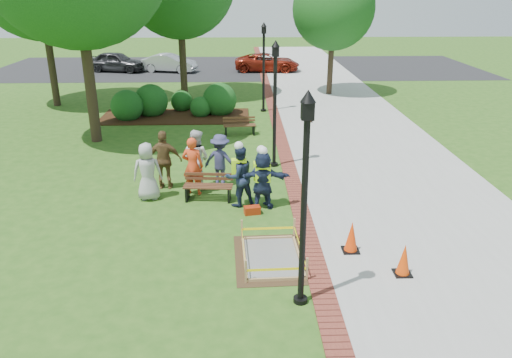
{
  "coord_description": "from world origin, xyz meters",
  "views": [
    {
      "loc": [
        0.1,
        -11.34,
        5.92
      ],
      "look_at": [
        0.5,
        1.2,
        1.0
      ],
      "focal_mm": 35.0,
      "sensor_mm": 36.0,
      "label": 1
    }
  ],
  "objects_px": {
    "cone_front": "(404,260)",
    "hivis_worker_c": "(239,174)",
    "bench_near": "(208,192)",
    "hivis_worker_a": "(263,178)",
    "hivis_worker_b": "(261,176)",
    "wet_concrete_pad": "(272,250)",
    "lamp_near": "(305,187)"
  },
  "relations": [
    {
      "from": "bench_near",
      "to": "hivis_worker_a",
      "type": "bearing_deg",
      "value": -21.0
    },
    {
      "from": "wet_concrete_pad",
      "to": "cone_front",
      "type": "bearing_deg",
      "value": -15.35
    },
    {
      "from": "hivis_worker_a",
      "to": "hivis_worker_b",
      "type": "bearing_deg",
      "value": 110.03
    },
    {
      "from": "hivis_worker_c",
      "to": "bench_near",
      "type": "bearing_deg",
      "value": 157.04
    },
    {
      "from": "cone_front",
      "to": "bench_near",
      "type": "bearing_deg",
      "value": 136.68
    },
    {
      "from": "wet_concrete_pad",
      "to": "bench_near",
      "type": "distance_m",
      "value": 3.81
    },
    {
      "from": "hivis_worker_b",
      "to": "lamp_near",
      "type": "bearing_deg",
      "value": -82.69
    },
    {
      "from": "cone_front",
      "to": "hivis_worker_a",
      "type": "relative_size",
      "value": 0.41
    },
    {
      "from": "bench_near",
      "to": "hivis_worker_a",
      "type": "height_order",
      "value": "hivis_worker_a"
    },
    {
      "from": "lamp_near",
      "to": "wet_concrete_pad",
      "type": "bearing_deg",
      "value": 105.37
    },
    {
      "from": "cone_front",
      "to": "hivis_worker_a",
      "type": "bearing_deg",
      "value": 128.75
    },
    {
      "from": "cone_front",
      "to": "hivis_worker_a",
      "type": "xyz_separation_m",
      "value": [
        -2.89,
        3.6,
        0.55
      ]
    },
    {
      "from": "hivis_worker_b",
      "to": "hivis_worker_c",
      "type": "height_order",
      "value": "hivis_worker_c"
    },
    {
      "from": "hivis_worker_b",
      "to": "hivis_worker_c",
      "type": "bearing_deg",
      "value": 171.46
    },
    {
      "from": "bench_near",
      "to": "hivis_worker_c",
      "type": "distance_m",
      "value": 1.21
    },
    {
      "from": "lamp_near",
      "to": "hivis_worker_b",
      "type": "height_order",
      "value": "lamp_near"
    },
    {
      "from": "hivis_worker_b",
      "to": "wet_concrete_pad",
      "type": "bearing_deg",
      "value": -87.45
    },
    {
      "from": "lamp_near",
      "to": "hivis_worker_b",
      "type": "xyz_separation_m",
      "value": [
        -0.6,
        4.64,
        -1.58
      ]
    },
    {
      "from": "cone_front",
      "to": "hivis_worker_c",
      "type": "distance_m",
      "value": 5.24
    },
    {
      "from": "hivis_worker_a",
      "to": "hivis_worker_c",
      "type": "height_order",
      "value": "hivis_worker_c"
    },
    {
      "from": "hivis_worker_b",
      "to": "hivis_worker_c",
      "type": "relative_size",
      "value": 0.95
    },
    {
      "from": "hivis_worker_b",
      "to": "bench_near",
      "type": "bearing_deg",
      "value": 162.58
    },
    {
      "from": "bench_near",
      "to": "hivis_worker_b",
      "type": "distance_m",
      "value": 1.72
    },
    {
      "from": "hivis_worker_b",
      "to": "cone_front",
      "type": "bearing_deg",
      "value": -51.76
    },
    {
      "from": "bench_near",
      "to": "hivis_worker_b",
      "type": "xyz_separation_m",
      "value": [
        1.52,
        -0.48,
        0.66
      ]
    },
    {
      "from": "bench_near",
      "to": "lamp_near",
      "type": "xyz_separation_m",
      "value": [
        2.12,
        -5.12,
        2.23
      ]
    },
    {
      "from": "lamp_near",
      "to": "hivis_worker_b",
      "type": "relative_size",
      "value": 2.36
    },
    {
      "from": "wet_concrete_pad",
      "to": "bench_near",
      "type": "xyz_separation_m",
      "value": [
        -1.65,
        3.43,
        0.01
      ]
    },
    {
      "from": "bench_near",
      "to": "cone_front",
      "type": "height_order",
      "value": "bench_near"
    },
    {
      "from": "wet_concrete_pad",
      "to": "hivis_worker_a",
      "type": "relative_size",
      "value": 1.3
    },
    {
      "from": "cone_front",
      "to": "hivis_worker_b",
      "type": "bearing_deg",
      "value": 128.24
    },
    {
      "from": "wet_concrete_pad",
      "to": "cone_front",
      "type": "distance_m",
      "value": 2.91
    }
  ]
}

